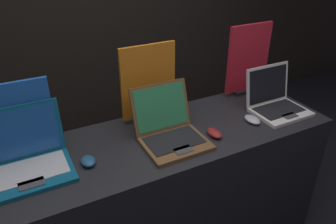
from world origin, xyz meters
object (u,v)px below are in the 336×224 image
object	(u,v)px
mouse_front	(88,161)
laptop_middle	(170,129)
laptop_front	(25,158)
mouse_back	(252,120)
promo_stand_front	(17,123)
promo_stand_middle	(148,85)
mouse_middle	(214,133)
promo_stand_back	(248,61)
laptop_back	(275,101)

from	to	relation	value
mouse_front	laptop_middle	world-z (taller)	laptop_middle
laptop_front	mouse_back	xyz separation A→B (m)	(1.25, -0.14, -0.05)
promo_stand_front	laptop_middle	size ratio (longest dim) A/B	1.10
mouse_front	promo_stand_middle	size ratio (longest dim) A/B	0.21
laptop_front	promo_stand_front	xyz separation A→B (m)	(0.00, 0.14, 0.12)
promo_stand_front	mouse_back	bearing A→B (deg)	-12.52
mouse_front	mouse_middle	bearing A→B (deg)	-6.04
mouse_front	promo_stand_back	bearing A→B (deg)	14.05
mouse_middle	laptop_front	bearing A→B (deg)	170.37
laptop_front	mouse_middle	distance (m)	0.97
promo_stand_front	promo_stand_back	size ratio (longest dim) A/B	0.82
laptop_front	promo_stand_front	distance (m)	0.18
mouse_front	promo_stand_front	world-z (taller)	promo_stand_front
laptop_middle	promo_stand_middle	size ratio (longest dim) A/B	0.78
mouse_front	laptop_middle	distance (m)	0.46
promo_stand_middle	mouse_back	size ratio (longest dim) A/B	3.98
mouse_front	promo_stand_middle	distance (m)	0.57
laptop_front	laptop_back	world-z (taller)	laptop_front
promo_stand_back	mouse_back	bearing A→B (deg)	-122.61
mouse_middle	promo_stand_back	bearing A→B (deg)	36.10
mouse_back	laptop_middle	bearing A→B (deg)	173.38
laptop_front	promo_stand_middle	distance (m)	0.76
promo_stand_middle	laptop_back	xyz separation A→B (m)	(0.75, -0.27, -0.16)
promo_stand_front	laptop_back	distance (m)	1.49
promo_stand_front	laptop_back	xyz separation A→B (m)	(1.47, -0.22, -0.13)
laptop_front	promo_stand_back	bearing A→B (deg)	8.19
promo_stand_front	laptop_back	world-z (taller)	promo_stand_front
laptop_middle	promo_stand_front	bearing A→B (deg)	163.34
mouse_front	mouse_middle	distance (m)	0.69
laptop_middle	laptop_back	bearing A→B (deg)	-0.54
promo_stand_middle	promo_stand_back	size ratio (longest dim) A/B	0.95
promo_stand_front	mouse_back	xyz separation A→B (m)	(1.25, -0.28, -0.17)
promo_stand_middle	mouse_back	world-z (taller)	promo_stand_middle
promo_stand_back	promo_stand_front	bearing A→B (deg)	-177.13
mouse_back	promo_stand_back	distance (m)	0.47
mouse_middle	promo_stand_back	xyz separation A→B (m)	(0.51, 0.37, 0.21)
laptop_back	mouse_middle	bearing A→B (deg)	-171.39
promo_stand_front	promo_stand_back	world-z (taller)	promo_stand_back
mouse_middle	laptop_back	distance (m)	0.52
laptop_middle	promo_stand_back	size ratio (longest dim) A/B	0.74
mouse_front	mouse_middle	size ratio (longest dim) A/B	0.85
laptop_back	promo_stand_back	xyz separation A→B (m)	(0.00, 0.30, 0.17)
mouse_front	promo_stand_back	xyz separation A→B (m)	(1.20, 0.30, 0.21)
mouse_back	promo_stand_back	world-z (taller)	promo_stand_back
mouse_middle	laptop_back	bearing A→B (deg)	8.61
mouse_front	laptop_front	bearing A→B (deg)	161.51
laptop_front	laptop_back	size ratio (longest dim) A/B	1.19
mouse_front	laptop_back	size ratio (longest dim) A/B	0.28
laptop_front	promo_stand_back	size ratio (longest dim) A/B	0.82
promo_stand_front	laptop_middle	xyz separation A→B (m)	(0.72, -0.22, -0.12)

